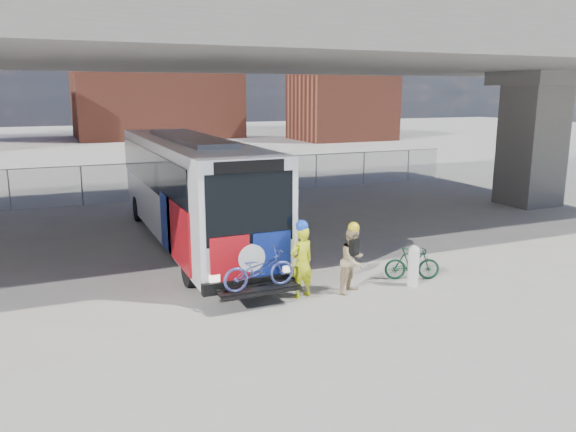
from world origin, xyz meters
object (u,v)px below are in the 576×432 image
cyclist_tan (353,259)px  bus (190,182)px  bollard (414,264)px  bike_parked (412,264)px  cyclist_hivis (302,260)px

cyclist_tan → bus: bearing=81.3°
bus → cyclist_tan: size_ratio=6.89×
bollard → cyclist_tan: 1.78m
bus → bike_parked: bearing=-53.8°
bike_parked → bollard: bearing=170.5°
cyclist_hivis → bus: bearing=-92.0°
bollard → cyclist_tan: bearing=173.1°
bus → bollard: bus is taller
cyclist_tan → bike_parked: cyclist_tan is taller
bollard → cyclist_tan: cyclist_tan is taller
bus → bike_parked: 8.00m
cyclist_tan → bollard: bearing=-37.3°
cyclist_hivis → cyclist_tan: bearing=157.1°
cyclist_hivis → bollard: bearing=158.7°
cyclist_tan → cyclist_hivis: bearing=139.9°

